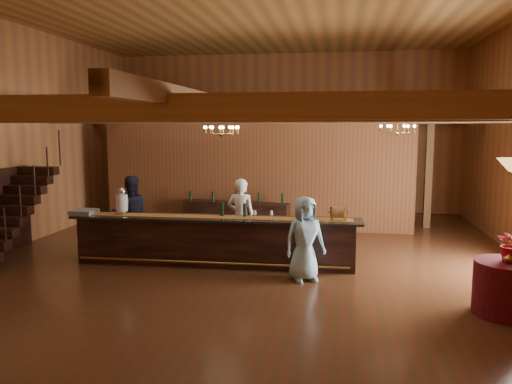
% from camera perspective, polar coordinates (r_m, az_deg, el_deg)
% --- Properties ---
extents(floor, '(14.00, 14.00, 0.00)m').
position_cam_1_polar(floor, '(11.27, -0.54, -7.85)').
color(floor, '#422714').
rests_on(floor, ground).
extents(ceiling, '(14.00, 14.00, 0.00)m').
position_cam_1_polar(ceiling, '(11.15, -0.58, 20.54)').
color(ceiling, '#AC7333').
rests_on(ceiling, wall_back).
extents(wall_back, '(12.00, 0.10, 5.50)m').
position_cam_1_polar(wall_back, '(17.81, 3.36, 6.77)').
color(wall_back, '#A46532').
rests_on(wall_back, floor).
extents(wall_front, '(12.00, 0.10, 5.50)m').
position_cam_1_polar(wall_front, '(4.16, -17.51, 3.79)').
color(wall_front, '#A46532').
rests_on(wall_front, floor).
extents(wall_left, '(0.10, 14.00, 5.50)m').
position_cam_1_polar(wall_left, '(13.29, -27.10, 5.68)').
color(wall_left, '#A46532').
rests_on(wall_left, floor).
extents(beam_grid, '(11.90, 13.90, 0.39)m').
position_cam_1_polar(beam_grid, '(11.37, -0.12, 8.80)').
color(beam_grid, olive).
rests_on(beam_grid, wall_left).
extents(support_posts, '(9.20, 10.20, 3.20)m').
position_cam_1_polar(support_posts, '(10.47, -1.03, -0.10)').
color(support_posts, olive).
rests_on(support_posts, floor).
extents(partition_wall, '(9.00, 0.18, 3.10)m').
position_cam_1_polar(partition_wall, '(14.48, -0.11, 1.84)').
color(partition_wall, brown).
rests_on(partition_wall, floor).
extents(staircase, '(1.00, 2.80, 2.00)m').
position_cam_1_polar(staircase, '(12.53, -26.59, -2.41)').
color(staircase, '#3C1E16').
rests_on(staircase, floor).
extents(backroom_boxes, '(4.10, 0.60, 1.10)m').
position_cam_1_polar(backroom_boxes, '(16.54, 1.74, -1.01)').
color(backroom_boxes, '#3C1E16').
rests_on(backroom_boxes, floor).
extents(tasting_bar, '(6.30, 0.95, 1.06)m').
position_cam_1_polar(tasting_bar, '(10.88, -4.77, -5.55)').
color(tasting_bar, '#3C1E16').
rests_on(tasting_bar, floor).
extents(beverage_dispenser, '(0.26, 0.26, 0.60)m').
position_cam_1_polar(beverage_dispenser, '(11.42, -15.09, -1.06)').
color(beverage_dispenser, silver).
rests_on(beverage_dispenser, tasting_bar).
extents(glass_rack_tray, '(0.50, 0.50, 0.10)m').
position_cam_1_polar(glass_rack_tray, '(11.73, -19.07, -2.17)').
color(glass_rack_tray, gray).
rests_on(glass_rack_tray, tasting_bar).
extents(raffle_drum, '(0.34, 0.24, 0.30)m').
position_cam_1_polar(raffle_drum, '(10.43, 9.38, -2.32)').
color(raffle_drum, brown).
rests_on(raffle_drum, tasting_bar).
extents(bar_bottle_0, '(0.07, 0.07, 0.30)m').
position_cam_1_polar(bar_bottle_0, '(10.83, -3.91, -2.01)').
color(bar_bottle_0, black).
rests_on(bar_bottle_0, tasting_bar).
extents(bar_bottle_1, '(0.07, 0.07, 0.30)m').
position_cam_1_polar(bar_bottle_1, '(10.74, -1.30, -2.08)').
color(bar_bottle_1, black).
rests_on(bar_bottle_1, tasting_bar).
extents(backbar_shelf, '(3.08, 0.87, 0.86)m').
position_cam_1_polar(backbar_shelf, '(14.19, -2.30, -2.86)').
color(backbar_shelf, '#3C1E16').
rests_on(backbar_shelf, floor).
extents(round_table, '(1.00, 1.00, 0.87)m').
position_cam_1_polar(round_table, '(9.01, 26.68, -9.80)').
color(round_table, maroon).
rests_on(round_table, floor).
extents(chandelier_left, '(0.80, 0.80, 0.45)m').
position_cam_1_polar(chandelier_left, '(11.39, -3.99, 7.10)').
color(chandelier_left, '#A1793C').
rests_on(chandelier_left, beam_grid).
extents(chandelier_right, '(0.80, 0.80, 0.42)m').
position_cam_1_polar(chandelier_right, '(12.22, 15.87, 7.00)').
color(chandelier_right, '#A1793C').
rests_on(chandelier_right, beam_grid).
extents(bartender, '(0.71, 0.51, 1.81)m').
position_cam_1_polar(bartender, '(11.47, -1.73, -2.94)').
color(bartender, white).
rests_on(bartender, floor).
extents(staff_second, '(1.11, 1.04, 1.83)m').
position_cam_1_polar(staff_second, '(12.24, -14.11, -2.46)').
color(staff_second, '#1E1E2E').
rests_on(staff_second, floor).
extents(guest, '(0.96, 0.83, 1.66)m').
position_cam_1_polar(guest, '(9.75, 5.60, -5.32)').
color(guest, '#99CADD').
rests_on(guest, floor).
extents(floor_plant, '(0.76, 0.62, 1.32)m').
position_cam_1_polar(floor_plant, '(14.74, 14.44, -1.80)').
color(floor_plant, '#417534').
rests_on(floor_plant, floor).
extents(table_flowers, '(0.62, 0.57, 0.56)m').
position_cam_1_polar(table_flowers, '(8.90, 27.24, -5.29)').
color(table_flowers, '#A40B15').
rests_on(table_flowers, round_table).
extents(table_vase, '(0.17, 0.17, 0.29)m').
position_cam_1_polar(table_vase, '(8.78, 27.00, -6.36)').
color(table_vase, '#A1793C').
rests_on(table_vase, round_table).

